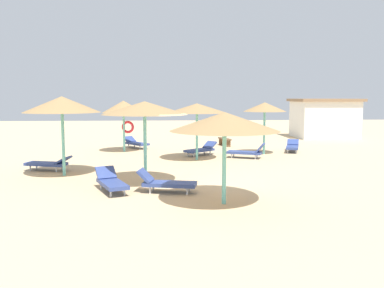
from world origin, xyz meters
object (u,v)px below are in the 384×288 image
parasol_1 (124,107)px  lounger_4 (111,182)px  parasol_3 (62,105)px  beach_cabana (324,118)px  lounger_3 (49,163)px  lounger_0 (247,152)px  lounger_1 (136,143)px  bench_0 (225,140)px  parasol_0 (265,107)px  parasol_5 (197,108)px  lounger_6 (292,146)px  parasol_4 (145,108)px  lounger_5 (201,149)px  parasol_2 (225,122)px  lounger_2 (166,183)px

parasol_1 → lounger_4: bearing=-87.0°
parasol_3 → beach_cabana: parasol_3 is taller
lounger_3 → lounger_4: 5.01m
lounger_0 → lounger_1: size_ratio=1.03×
lounger_4 → bench_0: (5.51, 12.04, 0.03)m
parasol_0 → parasol_1: size_ratio=0.97×
parasol_1 → lounger_1: parasol_1 is taller
lounger_0 → bench_0: (-0.36, 5.21, 0.02)m
parasol_5 → bench_0: bearing=68.4°
beach_cabana → lounger_6: bearing=-122.0°
parasol_3 → lounger_6: (11.10, 6.27, -2.46)m
lounger_3 → parasol_1: bearing=66.2°
lounger_1 → bench_0: bearing=7.2°
parasol_4 → parasol_1: bearing=100.2°
beach_cabana → lounger_5: bearing=-138.7°
parasol_2 → lounger_3: bearing=138.5°
lounger_1 → bench_0: lounger_1 is taller
parasol_2 → parasol_5: 8.30m
lounger_0 → parasol_3: bearing=-153.7°
lounger_4 → beach_cabana: bearing=50.8°
parasol_1 → parasol_3: size_ratio=0.93×
lounger_1 → beach_cabana: 14.90m
parasol_0 → parasol_4: size_ratio=0.93×
parasol_2 → lounger_6: size_ratio=1.55×
parasol_3 → parasol_5: (5.50, 3.67, -0.25)m
parasol_0 → lounger_0: bearing=-131.5°
parasol_4 → lounger_1: parasol_4 is taller
parasol_0 → lounger_6: (1.86, 0.95, -2.20)m
parasol_1 → lounger_1: (0.53, 1.58, -2.17)m
parasol_3 → lounger_1: (2.20, 8.50, -2.45)m
lounger_0 → lounger_4: size_ratio=0.98×
beach_cabana → lounger_4: bearing=-129.2°
parasol_3 → parasol_5: 6.62m
parasol_3 → parasol_5: parasol_3 is taller
parasol_2 → parasol_1: bearing=108.9°
lounger_4 → lounger_6: 12.75m
lounger_2 → lounger_3: lounger_2 is taller
parasol_4 → lounger_1: 10.65m
parasol_4 → bench_0: bearing=68.1°
bench_0 → lounger_3: bearing=-136.7°
parasol_3 → lounger_2: parasol_3 is taller
parasol_0 → lounger_5: 4.04m
bench_0 → beach_cabana: (8.29, 4.87, 1.13)m
parasol_2 → lounger_2: 3.04m
parasol_5 → lounger_6: (5.60, 2.60, -2.20)m
parasol_0 → parasol_5: bearing=-156.1°
parasol_4 → lounger_2: 2.77m
lounger_4 → lounger_1: bearing=89.9°
parasol_2 → lounger_0: size_ratio=1.59×
parasol_3 → lounger_3: (-0.89, 1.12, -2.46)m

